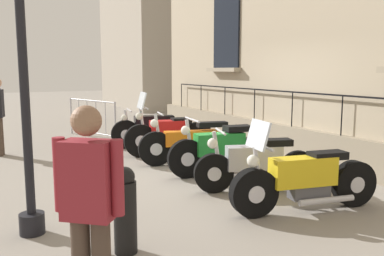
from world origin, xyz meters
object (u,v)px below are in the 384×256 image
at_px(crowd_barrier, 92,117).
at_px(bollard, 125,210).
at_px(motorcycle_orange, 194,143).
at_px(pedestrian_standing, 89,204).
at_px(motorcycle_green, 221,150).
at_px(motorcycle_black, 153,129).
at_px(motorcycle_yellow, 304,180).
at_px(motorcycle_silver, 256,164).
at_px(motorcycle_red, 169,134).

distance_m(crowd_barrier, bollard, 7.41).
bearing_deg(motorcycle_orange, pedestrian_standing, 54.40).
xyz_separation_m(motorcycle_orange, motorcycle_green, (-0.03, 1.01, 0.03)).
relative_size(motorcycle_green, crowd_barrier, 0.96).
relative_size(motorcycle_black, motorcycle_green, 1.01).
bearing_deg(motorcycle_yellow, bollard, 2.64).
bearing_deg(pedestrian_standing, motorcycle_silver, -144.42).
height_order(motorcycle_red, motorcycle_orange, motorcycle_red).
xyz_separation_m(motorcycle_silver, crowd_barrier, (1.04, -6.11, 0.15)).
bearing_deg(motorcycle_red, motorcycle_silver, 92.33).
height_order(motorcycle_orange, motorcycle_yellow, motorcycle_yellow).
bearing_deg(pedestrian_standing, crowd_barrier, -103.60).
xyz_separation_m(motorcycle_red, crowd_barrier, (0.92, -3.08, 0.10)).
xyz_separation_m(motorcycle_red, bollard, (2.34, 4.19, -0.01)).
distance_m(motorcycle_orange, pedestrian_standing, 5.25).
relative_size(motorcycle_yellow, crowd_barrier, 1.02).
height_order(motorcycle_green, bollard, motorcycle_green).
distance_m(motorcycle_green, bollard, 3.35).
distance_m(motorcycle_green, crowd_barrier, 5.15).
xyz_separation_m(motorcycle_green, bollard, (2.49, 2.24, -0.00)).
bearing_deg(motorcycle_black, pedestrian_standing, 64.60).
bearing_deg(crowd_barrier, motorcycle_black, 115.96).
distance_m(motorcycle_red, motorcycle_yellow, 4.08).
relative_size(motorcycle_red, motorcycle_silver, 1.05).
height_order(motorcycle_green, motorcycle_yellow, motorcycle_yellow).
xyz_separation_m(motorcycle_orange, bollard, (2.46, 3.24, 0.03)).
distance_m(motorcycle_black, motorcycle_yellow, 5.16).
height_order(motorcycle_yellow, crowd_barrier, motorcycle_yellow).
distance_m(motorcycle_silver, motorcycle_yellow, 1.05).
relative_size(motorcycle_black, motorcycle_yellow, 0.95).
height_order(motorcycle_orange, bollard, motorcycle_orange).
distance_m(motorcycle_orange, motorcycle_silver, 2.07).
relative_size(motorcycle_black, motorcycle_red, 1.01).
relative_size(motorcycle_red, pedestrian_standing, 1.23).
bearing_deg(bollard, motorcycle_silver, -154.61).
xyz_separation_m(motorcycle_green, motorcycle_yellow, (0.02, 2.12, -0.03)).
distance_m(motorcycle_yellow, pedestrian_standing, 3.29).
height_order(motorcycle_black, motorcycle_orange, motorcycle_orange).
distance_m(motorcycle_black, motorcycle_orange, 2.03).
xyz_separation_m(motorcycle_black, motorcycle_silver, (-0.06, 4.10, -0.03)).
relative_size(motorcycle_yellow, bollard, 2.36).
bearing_deg(motorcycle_silver, motorcycle_orange, -89.99).
relative_size(motorcycle_orange, motorcycle_silver, 1.16).
bearing_deg(crowd_barrier, pedestrian_standing, 76.40).
relative_size(motorcycle_orange, motorcycle_green, 1.10).
distance_m(motorcycle_green, motorcycle_silver, 1.07).
relative_size(motorcycle_black, crowd_barrier, 0.97).
relative_size(motorcycle_red, motorcycle_green, 1.00).
height_order(motorcycle_silver, crowd_barrier, crowd_barrier).
distance_m(motorcycle_red, motorcycle_silver, 3.03).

